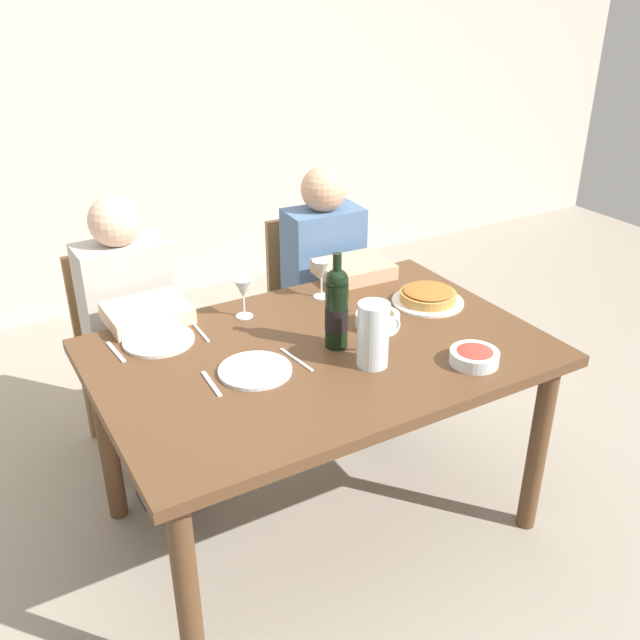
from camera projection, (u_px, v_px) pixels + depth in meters
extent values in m
plane|color=gray|center=(320.00, 518.00, 2.73)|extent=(8.00, 8.00, 0.00)
cube|color=beige|center=(109.00, 71.00, 3.92)|extent=(8.00, 0.10, 2.80)
cube|color=brown|center=(320.00, 353.00, 2.39)|extent=(1.50, 1.00, 0.04)
cylinder|color=brown|center=(187.00, 597.00, 1.94)|extent=(0.07, 0.07, 0.72)
cylinder|color=brown|center=(538.00, 448.00, 2.54)|extent=(0.07, 0.07, 0.72)
cylinder|color=brown|center=(107.00, 439.00, 2.59)|extent=(0.07, 0.07, 0.72)
cylinder|color=brown|center=(401.00, 350.00, 3.19)|extent=(0.07, 0.07, 0.72)
cylinder|color=black|center=(337.00, 315.00, 2.34)|extent=(0.08, 0.08, 0.23)
sphere|color=black|center=(337.00, 280.00, 2.29)|extent=(0.08, 0.08, 0.08)
cylinder|color=black|center=(337.00, 265.00, 2.26)|extent=(0.03, 0.03, 0.08)
cylinder|color=black|center=(337.00, 319.00, 2.35)|extent=(0.08, 0.08, 0.08)
cylinder|color=silver|center=(373.00, 335.00, 2.23)|extent=(0.10, 0.10, 0.22)
cylinder|color=silver|center=(373.00, 346.00, 2.25)|extent=(0.10, 0.10, 0.13)
torus|color=silver|center=(391.00, 327.00, 2.26)|extent=(0.07, 0.01, 0.07)
cylinder|color=silver|center=(428.00, 302.00, 2.70)|extent=(0.28, 0.28, 0.01)
cylinder|color=#C18E47|center=(428.00, 296.00, 2.69)|extent=(0.22, 0.22, 0.03)
ellipsoid|color=#9E6028|center=(429.00, 291.00, 2.68)|extent=(0.19, 0.19, 0.02)
cylinder|color=silver|center=(474.00, 357.00, 2.28)|extent=(0.16, 0.16, 0.04)
ellipsoid|color=#B2382D|center=(475.00, 353.00, 2.27)|extent=(0.13, 0.13, 0.03)
cylinder|color=silver|center=(378.00, 320.00, 2.52)|extent=(0.16, 0.16, 0.05)
ellipsoid|color=brown|center=(378.00, 316.00, 2.51)|extent=(0.13, 0.13, 0.03)
cylinder|color=silver|center=(321.00, 296.00, 2.75)|extent=(0.06, 0.06, 0.00)
cylinder|color=silver|center=(321.00, 287.00, 2.73)|extent=(0.01, 0.01, 0.08)
cone|color=silver|center=(321.00, 269.00, 2.70)|extent=(0.07, 0.07, 0.07)
cylinder|color=silver|center=(244.00, 316.00, 2.60)|extent=(0.06, 0.06, 0.00)
cylinder|color=silver|center=(244.00, 307.00, 2.58)|extent=(0.01, 0.01, 0.07)
cone|color=silver|center=(243.00, 289.00, 2.54)|extent=(0.07, 0.07, 0.07)
cylinder|color=silver|center=(255.00, 370.00, 2.24)|extent=(0.24, 0.24, 0.01)
cylinder|color=silver|center=(159.00, 340.00, 2.42)|extent=(0.25, 0.25, 0.01)
cube|color=silver|center=(211.00, 384.00, 2.17)|extent=(0.02, 0.16, 0.00)
cube|color=silver|center=(296.00, 359.00, 2.31)|extent=(0.03, 0.18, 0.00)
cube|color=silver|center=(200.00, 331.00, 2.49)|extent=(0.01, 0.18, 0.00)
cube|color=silver|center=(116.00, 352.00, 2.35)|extent=(0.03, 0.16, 0.00)
cube|color=olive|center=(131.00, 354.00, 2.95)|extent=(0.41, 0.41, 0.02)
cube|color=olive|center=(111.00, 294.00, 2.99)|extent=(0.36, 0.04, 0.40)
cylinder|color=olive|center=(110.00, 433.00, 2.85)|extent=(0.04, 0.04, 0.45)
cylinder|color=olive|center=(189.00, 409.00, 3.00)|extent=(0.04, 0.04, 0.45)
cylinder|color=olive|center=(88.00, 394.00, 3.10)|extent=(0.04, 0.04, 0.45)
cylinder|color=olive|center=(161.00, 373.00, 3.26)|extent=(0.04, 0.04, 0.45)
cube|color=#B7B2A8|center=(126.00, 302.00, 2.80)|extent=(0.34, 0.21, 0.50)
sphere|color=beige|center=(115.00, 221.00, 2.65)|extent=(0.20, 0.20, 0.20)
cube|color=#33333D|center=(149.00, 377.00, 2.77)|extent=(0.31, 0.39, 0.14)
cube|color=#33333D|center=(169.00, 452.00, 2.78)|extent=(0.27, 0.13, 0.40)
cube|color=beige|center=(147.00, 313.00, 2.55)|extent=(0.29, 0.25, 0.06)
cube|color=olive|center=(319.00, 310.00, 3.33)|extent=(0.42, 0.42, 0.02)
cube|color=olive|center=(302.00, 256.00, 3.38)|extent=(0.36, 0.05, 0.40)
cylinder|color=olive|center=(303.00, 378.00, 3.23)|extent=(0.04, 0.04, 0.45)
cylinder|color=olive|center=(366.00, 361.00, 3.37)|extent=(0.04, 0.04, 0.45)
cylinder|color=olive|center=(273.00, 346.00, 3.50)|extent=(0.04, 0.04, 0.45)
cylinder|color=olive|center=(333.00, 331.00, 3.64)|extent=(0.04, 0.04, 0.45)
cube|color=#4C6B93|center=(323.00, 262.00, 3.18)|extent=(0.35, 0.22, 0.50)
sphere|color=tan|center=(323.00, 189.00, 3.03)|extent=(0.20, 0.20, 0.20)
cube|color=#33333D|center=(343.00, 328.00, 3.14)|extent=(0.33, 0.40, 0.14)
cube|color=#33333D|center=(358.00, 395.00, 3.14)|extent=(0.28, 0.13, 0.40)
cube|color=tan|center=(354.00, 269.00, 2.93)|extent=(0.30, 0.26, 0.06)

